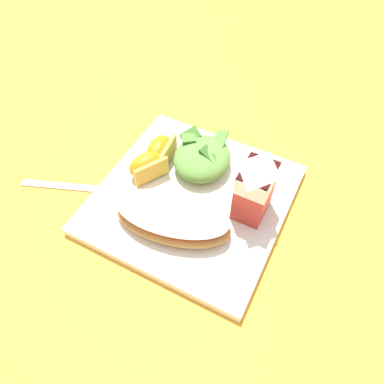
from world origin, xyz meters
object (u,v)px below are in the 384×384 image
Objects in this scene: green_salad_pile at (202,158)px; orange_wedge_front at (160,150)px; white_plate at (192,199)px; milk_carton at (256,185)px; orange_wedge_middle at (148,165)px; metal_fork at (88,188)px; cheesy_pizza_bread at (174,219)px.

orange_wedge_front is at bearing -76.65° from green_salad_pile.
white_plate is 2.55× the size of milk_carton.
orange_wedge_middle is at bearing -2.01° from orange_wedge_front.
metal_fork is (0.10, -0.08, -0.03)m from orange_wedge_front.
white_plate reaches higher than metal_fork.
orange_wedge_middle is at bearing -86.96° from milk_carton.
milk_carton reaches higher than orange_wedge_front.
cheesy_pizza_bread is at bearing 51.29° from orange_wedge_middle.
green_salad_pile is 0.12m from milk_carton.
orange_wedge_middle is (0.04, -0.00, 0.00)m from orange_wedge_front.
milk_carton is (-0.08, 0.09, 0.04)m from cheesy_pizza_bread.
green_salad_pile is 0.95× the size of milk_carton.
orange_wedge_front is at bearing -99.42° from milk_carton.
milk_carton is 0.18m from orange_wedge_front.
orange_wedge_front is 0.04m from orange_wedge_middle.
white_plate is 1.54× the size of cheesy_pizza_bread.
metal_fork is at bearing -74.17° from milk_carton.
milk_carton is at bearing 131.35° from cheesy_pizza_bread.
orange_wedge_front and orange_wedge_middle have the same top height.
green_salad_pile is at bearing 127.72° from orange_wedge_middle.
milk_carton reaches higher than metal_fork.
orange_wedge_front reaches higher than white_plate.
cheesy_pizza_bread is 0.17m from metal_fork.
metal_fork is (0.06, -0.08, -0.03)m from orange_wedge_middle.
orange_wedge_front is (-0.11, -0.08, 0.00)m from cheesy_pizza_bread.
orange_wedge_front reaches higher than metal_fork.
orange_wedge_front is 0.90× the size of orange_wedge_middle.
milk_carton is 0.27m from metal_fork.
metal_fork is at bearing -51.99° from green_salad_pile.
milk_carton is at bearing 66.60° from green_salad_pile.
cheesy_pizza_bread is 2.61× the size of orange_wedge_middle.
metal_fork is (0.07, -0.25, -0.07)m from milk_carton.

